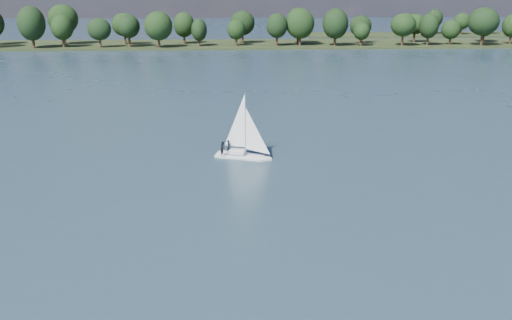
{
  "coord_description": "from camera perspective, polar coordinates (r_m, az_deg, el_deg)",
  "views": [
    {
      "loc": [
        8.94,
        -23.71,
        21.38
      ],
      "look_at": [
        12.56,
        39.49,
        2.5
      ],
      "focal_mm": 40.0,
      "sensor_mm": 36.0,
      "label": 1
    }
  ],
  "objects": [
    {
      "name": "sailboat",
      "position": [
        75.11,
        -1.6,
        2.11
      ],
      "size": [
        7.27,
        4.35,
        9.26
      ],
      "rotation": [
        0.0,
        0.0,
        -0.37
      ],
      "color": "silver",
      "rests_on": "ground"
    },
    {
      "name": "ground",
      "position": [
        125.86,
        -7.35,
        6.69
      ],
      "size": [
        700.0,
        700.0,
        0.0
      ],
      "primitive_type": "plane",
      "color": "#233342",
      "rests_on": "ground"
    },
    {
      "name": "treeline",
      "position": [
        234.56,
        -12.43,
        12.97
      ],
      "size": [
        562.52,
        73.53,
        18.28
      ],
      "color": "black",
      "rests_on": "ground"
    },
    {
      "name": "far_shore",
      "position": [
        236.84,
        -5.54,
        11.35
      ],
      "size": [
        660.0,
        40.0,
        1.5
      ],
      "primitive_type": "cube",
      "color": "black",
      "rests_on": "ground"
    }
  ]
}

